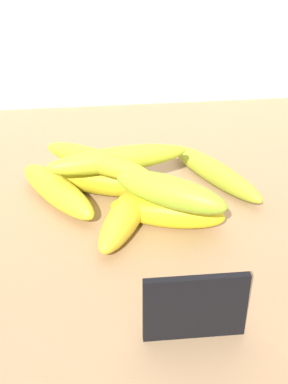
# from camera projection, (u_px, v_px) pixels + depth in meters

# --- Properties ---
(counter_top) EXTENTS (1.10, 0.76, 0.03)m
(counter_top) POSITION_uv_depth(u_px,v_px,m) (174.00, 233.00, 0.81)
(counter_top) COLOR #A07C56
(counter_top) RESTS_ON ground
(chalkboard_sign) EXTENTS (0.11, 0.02, 0.08)m
(chalkboard_sign) POSITION_uv_depth(u_px,v_px,m) (195.00, 309.00, 0.62)
(chalkboard_sign) COLOR black
(chalkboard_sign) RESTS_ON counter_top
(banana_0) EXTENTS (0.19, 0.10, 0.04)m
(banana_0) POSITION_uv_depth(u_px,v_px,m) (107.00, 181.00, 0.85)
(banana_0) COLOR gold
(banana_0) RESTS_ON counter_top
(banana_1) EXTENTS (0.13, 0.18, 0.03)m
(banana_1) POSITION_uv_depth(u_px,v_px,m) (215.00, 173.00, 0.88)
(banana_1) COLOR #9FB22C
(banana_1) RESTS_ON counter_top
(banana_2) EXTENTS (0.11, 0.17, 0.04)m
(banana_2) POSITION_uv_depth(u_px,v_px,m) (126.00, 213.00, 0.79)
(banana_2) COLOR yellow
(banana_2) RESTS_ON counter_top
(banana_3) EXTENTS (0.13, 0.16, 0.04)m
(banana_3) POSITION_uv_depth(u_px,v_px,m) (58.00, 191.00, 0.83)
(banana_3) COLOR yellow
(banana_3) RESTS_ON counter_top
(banana_4) EXTENTS (0.16, 0.08, 0.04)m
(banana_4) POSITION_uv_depth(u_px,v_px,m) (167.00, 213.00, 0.79)
(banana_4) COLOR yellow
(banana_4) RESTS_ON counter_top
(banana_5) EXTENTS (0.16, 0.13, 0.03)m
(banana_5) POSITION_uv_depth(u_px,v_px,m) (99.00, 161.00, 0.82)
(banana_5) COLOR gold
(banana_5) RESTS_ON banana_0
(banana_6) EXTENTS (0.20, 0.07, 0.04)m
(banana_6) POSITION_uv_depth(u_px,v_px,m) (117.00, 159.00, 0.83)
(banana_6) COLOR #B3C22C
(banana_6) RESTS_ON banana_0
(banana_7) EXTENTS (0.15, 0.12, 0.04)m
(banana_7) POSITION_uv_depth(u_px,v_px,m) (170.00, 192.00, 0.76)
(banana_7) COLOR #99BC2B
(banana_7) RESTS_ON banana_4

